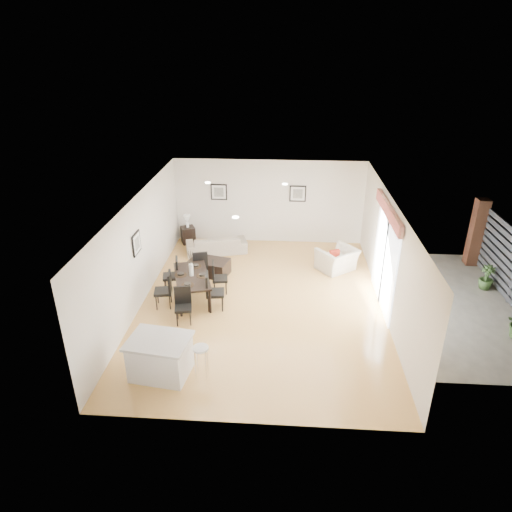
# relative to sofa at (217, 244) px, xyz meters

# --- Properties ---
(ground) EXTENTS (8.00, 8.00, 0.00)m
(ground) POSITION_rel_sofa_xyz_m (1.58, -2.98, -0.27)
(ground) COLOR tan
(ground) RESTS_ON ground
(wall_back) EXTENTS (6.00, 0.04, 2.70)m
(wall_back) POSITION_rel_sofa_xyz_m (1.58, 1.02, 1.08)
(wall_back) COLOR silver
(wall_back) RESTS_ON ground
(wall_front) EXTENTS (6.00, 0.04, 2.70)m
(wall_front) POSITION_rel_sofa_xyz_m (1.58, -6.98, 1.08)
(wall_front) COLOR silver
(wall_front) RESTS_ON ground
(wall_left) EXTENTS (0.04, 8.00, 2.70)m
(wall_left) POSITION_rel_sofa_xyz_m (-1.42, -2.98, 1.08)
(wall_left) COLOR silver
(wall_left) RESTS_ON ground
(wall_right) EXTENTS (0.04, 8.00, 2.70)m
(wall_right) POSITION_rel_sofa_xyz_m (4.58, -2.98, 1.08)
(wall_right) COLOR silver
(wall_right) RESTS_ON ground
(ceiling) EXTENTS (6.00, 8.00, 0.02)m
(ceiling) POSITION_rel_sofa_xyz_m (1.58, -2.98, 2.43)
(ceiling) COLOR white
(ceiling) RESTS_ON wall_back
(sofa) EXTENTS (1.97, 1.18, 0.54)m
(sofa) POSITION_rel_sofa_xyz_m (0.00, 0.00, 0.00)
(sofa) COLOR #A39884
(sofa) RESTS_ON ground
(armchair) EXTENTS (1.34, 1.32, 0.66)m
(armchair) POSITION_rel_sofa_xyz_m (3.62, -0.96, 0.06)
(armchair) COLOR beige
(armchair) RESTS_ON ground
(courtyard_plant_b) EXTENTS (0.46, 0.46, 0.67)m
(courtyard_plant_b) POSITION_rel_sofa_xyz_m (7.48, -1.79, 0.06)
(courtyard_plant_b) COLOR #345122
(courtyard_plant_b) RESTS_ON ground
(dining_table) EXTENTS (1.24, 1.78, 0.68)m
(dining_table) POSITION_rel_sofa_xyz_m (-0.19, -2.87, 0.34)
(dining_table) COLOR black
(dining_table) RESTS_ON ground
(dining_chair_wnear) EXTENTS (0.48, 0.48, 0.93)m
(dining_chair_wnear) POSITION_rel_sofa_xyz_m (-0.75, -3.26, 0.25)
(dining_chair_wnear) COLOR black
(dining_chair_wnear) RESTS_ON ground
(dining_chair_wfar) EXTENTS (0.49, 0.49, 0.91)m
(dining_chair_wfar) POSITION_rel_sofa_xyz_m (-0.76, -2.45, 0.24)
(dining_chair_wfar) COLOR black
(dining_chair_wfar) RESTS_ON ground
(dining_chair_enear) EXTENTS (0.48, 0.48, 0.96)m
(dining_chair_enear) POSITION_rel_sofa_xyz_m (0.38, -3.28, 0.26)
(dining_chair_enear) COLOR black
(dining_chair_enear) RESTS_ON ground
(dining_chair_efar) EXTENTS (0.45, 0.45, 0.87)m
(dining_chair_efar) POSITION_rel_sofa_xyz_m (0.39, -2.48, 0.21)
(dining_chair_efar) COLOR black
(dining_chair_efar) RESTS_ON ground
(dining_chair_head) EXTENTS (0.46, 0.46, 0.87)m
(dining_chair_head) POSITION_rel_sofa_xyz_m (-0.20, -3.88, 0.22)
(dining_chair_head) COLOR black
(dining_chair_head) RESTS_ON ground
(dining_chair_foot) EXTENTS (0.50, 0.50, 0.89)m
(dining_chair_foot) POSITION_rel_sofa_xyz_m (-0.16, -1.86, 0.23)
(dining_chair_foot) COLOR black
(dining_chair_foot) RESTS_ON ground
(vase) EXTENTS (0.87, 1.33, 0.67)m
(vase) POSITION_rel_sofa_xyz_m (-0.19, -2.87, 0.68)
(vase) COLOR white
(vase) RESTS_ON dining_table
(coffee_table) EXTENTS (1.21, 0.91, 0.43)m
(coffee_table) POSITION_rel_sofa_xyz_m (0.01, -1.46, -0.05)
(coffee_table) COLOR black
(coffee_table) RESTS_ON ground
(side_table) EXTENTS (0.55, 0.55, 0.55)m
(side_table) POSITION_rel_sofa_xyz_m (-1.03, 0.68, 0.00)
(side_table) COLOR black
(side_table) RESTS_ON ground
(table_lamp) EXTENTS (0.21, 0.21, 0.41)m
(table_lamp) POSITION_rel_sofa_xyz_m (-1.03, 0.68, 0.54)
(table_lamp) COLOR white
(table_lamp) RESTS_ON side_table
(cushion) EXTENTS (0.30, 0.20, 0.29)m
(cushion) POSITION_rel_sofa_xyz_m (3.53, -1.06, 0.25)
(cushion) COLOR maroon
(cushion) RESTS_ON armchair
(kitchen_island) EXTENTS (1.28, 1.06, 0.82)m
(kitchen_island) POSITION_rel_sofa_xyz_m (-0.24, -5.79, 0.14)
(kitchen_island) COLOR silver
(kitchen_island) RESTS_ON ground
(bar_stool) EXTENTS (0.31, 0.31, 0.68)m
(bar_stool) POSITION_rel_sofa_xyz_m (0.57, -5.79, 0.31)
(bar_stool) COLOR silver
(bar_stool) RESTS_ON ground
(framed_print_back_left) EXTENTS (0.52, 0.04, 0.52)m
(framed_print_back_left) POSITION_rel_sofa_xyz_m (-0.02, 0.99, 1.38)
(framed_print_back_left) COLOR black
(framed_print_back_left) RESTS_ON wall_back
(framed_print_back_right) EXTENTS (0.52, 0.04, 0.52)m
(framed_print_back_right) POSITION_rel_sofa_xyz_m (2.48, 0.99, 1.38)
(framed_print_back_right) COLOR black
(framed_print_back_right) RESTS_ON wall_back
(framed_print_left_wall) EXTENTS (0.04, 0.52, 0.52)m
(framed_print_left_wall) POSITION_rel_sofa_xyz_m (-1.39, -3.18, 1.38)
(framed_print_left_wall) COLOR black
(framed_print_left_wall) RESTS_ON wall_left
(sliding_door) EXTENTS (0.12, 2.70, 2.57)m
(sliding_door) POSITION_rel_sofa_xyz_m (4.54, -2.68, 1.39)
(sliding_door) COLOR white
(sliding_door) RESTS_ON wall_right
(courtyard) EXTENTS (6.00, 6.00, 2.00)m
(courtyard) POSITION_rel_sofa_xyz_m (7.74, -2.11, 0.65)
(courtyard) COLOR gray
(courtyard) RESTS_ON ground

